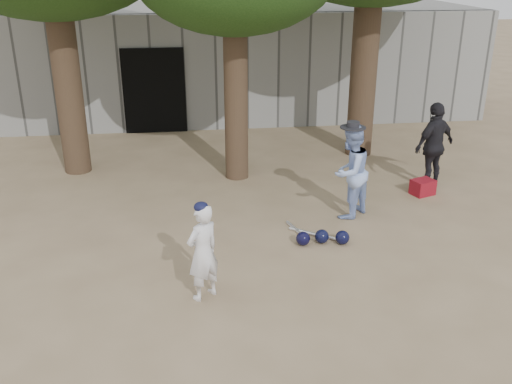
{
  "coord_description": "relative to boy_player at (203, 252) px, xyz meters",
  "views": [
    {
      "loc": [
        -0.42,
        -7.08,
        4.3
      ],
      "look_at": [
        0.6,
        1.0,
        0.95
      ],
      "focal_mm": 40.0,
      "sensor_mm": 36.0,
      "label": 1
    }
  ],
  "objects": [
    {
      "name": "ground",
      "position": [
        0.28,
        0.36,
        -0.69
      ],
      "size": [
        70.0,
        70.0,
        0.0
      ],
      "primitive_type": "plane",
      "color": "#937C5E",
      "rests_on": "ground"
    },
    {
      "name": "spectator_dark",
      "position": [
        4.7,
        3.51,
        0.18
      ],
      "size": [
        1.1,
        0.83,
        1.74
      ],
      "primitive_type": "imported",
      "rotation": [
        0.0,
        0.0,
        3.6
      ],
      "color": "black",
      "rests_on": "ground"
    },
    {
      "name": "boy_player",
      "position": [
        0.0,
        0.0,
        0.0
      ],
      "size": [
        0.6,
        0.56,
        1.38
      ],
      "primitive_type": "imported",
      "rotation": [
        0.0,
        0.0,
        3.79
      ],
      "color": "white",
      "rests_on": "ground"
    },
    {
      "name": "back_building",
      "position": [
        0.28,
        10.7,
        0.81
      ],
      "size": [
        16.0,
        5.24,
        3.0
      ],
      "color": "gray",
      "rests_on": "ground"
    },
    {
      "name": "red_bag",
      "position": [
        4.4,
        3.13,
        -0.54
      ],
      "size": [
        0.51,
        0.45,
        0.3
      ],
      "primitive_type": "cube",
      "rotation": [
        0.0,
        0.0,
        0.36
      ],
      "color": "maroon",
      "rests_on": "ground"
    },
    {
      "name": "helmet_row",
      "position": [
        1.96,
        1.32,
        -0.57
      ],
      "size": [
        0.87,
        0.31,
        0.23
      ],
      "color": "black",
      "rests_on": "ground"
    },
    {
      "name": "spectator_blue",
      "position": [
        2.67,
        2.35,
        0.15
      ],
      "size": [
        1.03,
        1.01,
        1.67
      ],
      "primitive_type": "imported",
      "rotation": [
        0.0,
        0.0,
        3.87
      ],
      "color": "#9BB5EF",
      "rests_on": "ground"
    },
    {
      "name": "bat_pile",
      "position": [
        1.82,
        1.68,
        -0.66
      ],
      "size": [
        0.8,
        0.82,
        0.06
      ],
      "color": "silver",
      "rests_on": "ground"
    }
  ]
}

